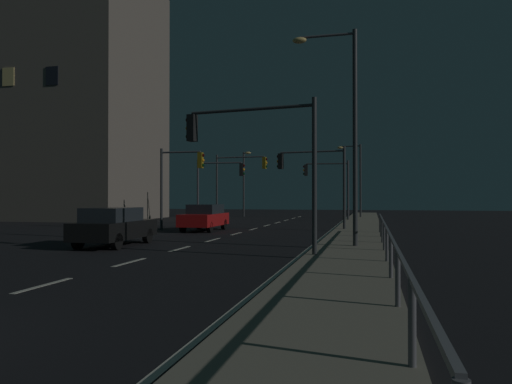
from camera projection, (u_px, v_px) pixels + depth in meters
ground_plane at (216, 239)px, 23.12m from camera, size 112.00×112.00×0.00m
sidewalk_right at (354, 240)px, 21.63m from camera, size 2.69×77.00×0.14m
lane_markings_center at (236, 234)px, 26.52m from camera, size 0.14×50.00×0.01m
lane_edge_line at (328, 233)px, 26.87m from camera, size 0.14×53.00×0.01m
car at (114, 226)px, 19.83m from camera, size 1.98×4.46×1.57m
car_oncoming at (205, 217)px, 28.95m from camera, size 1.89×4.43×1.57m
traffic_light_overhead_east at (313, 171)px, 29.22m from camera, size 4.21×0.76×4.84m
traffic_light_mid_left at (238, 174)px, 40.77m from camera, size 4.54×0.63×5.60m
traffic_light_near_left at (253, 145)px, 16.52m from camera, size 4.76×0.85×5.09m
traffic_light_far_right at (219, 178)px, 36.90m from camera, size 3.75×0.42×4.85m
traffic_light_mid_right at (328, 178)px, 40.42m from camera, size 3.78×0.59×4.89m
traffic_light_near_right at (180, 173)px, 29.84m from camera, size 2.89×0.34×5.01m
street_lamp_far_end at (345, 117)px, 18.70m from camera, size 2.51×0.36×8.28m
street_lamp_across_street at (356, 173)px, 46.00m from camera, size 2.27×0.52×6.85m
street_lamp_corner at (245, 177)px, 49.81m from camera, size 1.25×1.88×6.66m
barrier_fence at (387, 236)px, 14.09m from camera, size 0.09×24.13×0.98m
building_distant at (54, 102)px, 45.54m from camera, size 18.17×11.77×21.88m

